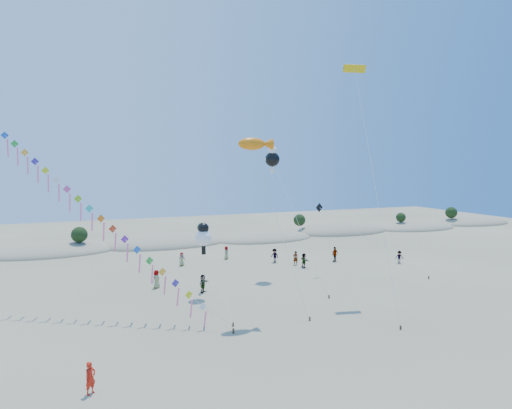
# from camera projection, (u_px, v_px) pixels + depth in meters

# --- Properties ---
(ground) EXTENTS (160.00, 160.00, 0.00)m
(ground) POSITION_uv_depth(u_px,v_px,m) (303.00, 383.00, 23.66)
(ground) COLOR #7F7458
(ground) RESTS_ON ground
(dune_ridge) EXTENTS (145.30, 11.49, 5.57)m
(dune_ridge) POSITION_uv_depth(u_px,v_px,m) (172.00, 243.00, 65.85)
(dune_ridge) COLOR gray
(dune_ridge) RESTS_ON ground
(kite_train) EXTENTS (21.70, 20.00, 20.12)m
(kite_train) POSITION_uv_depth(u_px,v_px,m) (63.00, 187.00, 35.44)
(kite_train) COLOR #3F2D1E
(kite_train) RESTS_ON ground
(fish_kite) EXTENTS (4.62, 4.24, 14.26)m
(fish_kite) POSITION_uv_depth(u_px,v_px,m) (256.00, 144.00, 34.24)
(fish_kite) COLOR #3F2D1E
(fish_kite) RESTS_ON ground
(cartoon_kite_low) EXTENTS (1.50, 9.04, 6.83)m
(cartoon_kite_low) POSITION_uv_depth(u_px,v_px,m) (203.00, 236.00, 39.13)
(cartoon_kite_low) COLOR #3F2D1E
(cartoon_kite_low) RESTS_ON ground
(cartoon_kite_high) EXTENTS (2.22, 11.07, 14.18)m
(cartoon_kite_high) POSITION_uv_depth(u_px,v_px,m) (272.00, 158.00, 46.65)
(cartoon_kite_high) COLOR #3F2D1E
(cartoon_kite_high) RESTS_ON ground
(parafoil_kite) EXTENTS (3.76, 10.91, 21.49)m
(parafoil_kite) POSITION_uv_depth(u_px,v_px,m) (355.00, 73.00, 39.90)
(parafoil_kite) COLOR #3F2D1E
(parafoil_kite) RESTS_ON ground
(dark_kite) EXTENTS (10.07, 6.99, 7.90)m
(dark_kite) POSITION_uv_depth(u_px,v_px,m) (346.00, 225.00, 47.05)
(dark_kite) COLOR #3F2D1E
(dark_kite) RESTS_ON ground
(flyer_foreground) EXTENTS (0.75, 0.73, 1.74)m
(flyer_foreground) POSITION_uv_depth(u_px,v_px,m) (90.00, 378.00, 22.47)
(flyer_foreground) COLOR red
(flyer_foreground) RESTS_ON ground
(beachgoers) EXTENTS (30.66, 14.31, 1.87)m
(beachgoers) POSITION_uv_depth(u_px,v_px,m) (270.00, 262.00, 49.53)
(beachgoers) COLOR slate
(beachgoers) RESTS_ON ground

